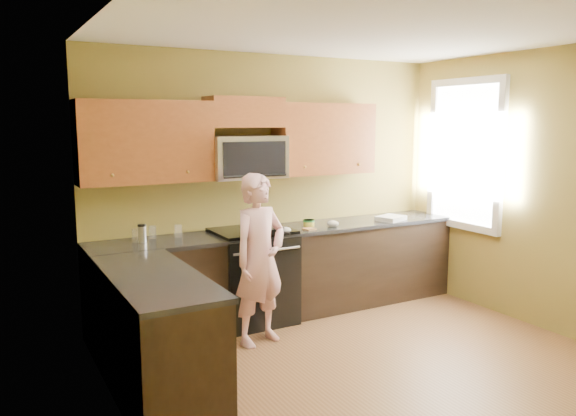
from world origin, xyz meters
TOP-DOWN VIEW (x-y plane):
  - floor at (0.00, 0.00)m, footprint 4.00×4.00m
  - ceiling at (0.00, 0.00)m, footprint 4.00×4.00m
  - wall_back at (0.00, 2.00)m, footprint 4.00×0.00m
  - wall_left at (-2.00, 0.00)m, footprint 0.00×4.00m
  - wall_right at (2.00, 0.00)m, footprint 0.00×4.00m
  - cabinet_back_run at (0.00, 1.70)m, footprint 4.00×0.60m
  - cabinet_left_run at (-1.70, 0.60)m, footprint 0.60×1.60m
  - countertop_back at (0.00, 1.69)m, footprint 4.00×0.62m
  - countertop_left at (-1.69, 0.60)m, footprint 0.62×1.60m
  - stove at (-0.40, 1.68)m, footprint 0.76×0.65m
  - microwave at (-0.40, 1.80)m, footprint 0.76×0.40m
  - upper_cab_left at (-1.39, 1.83)m, footprint 1.22×0.33m
  - upper_cab_right at (0.54, 1.83)m, footprint 1.12×0.33m
  - upper_cab_over_mw at (-0.40, 1.83)m, footprint 0.76×0.33m
  - window at (1.98, 1.20)m, footprint 0.06×1.06m
  - woman at (-0.58, 1.15)m, footprint 0.65×0.51m
  - frying_pan at (-0.32, 1.42)m, footprint 0.34×0.50m
  - butter_tub at (0.27, 1.69)m, footprint 0.15×0.15m
  - toast_slice at (0.17, 1.52)m, footprint 0.13×0.13m
  - napkin_a at (-0.13, 1.48)m, footprint 0.14×0.14m
  - napkin_b at (0.47, 1.54)m, footprint 0.14×0.15m
  - dish_towel at (1.25, 1.55)m, footprint 0.36×0.33m
  - travel_mug at (-1.47, 1.75)m, footprint 0.09×0.09m
  - glass_a at (-1.35, 1.86)m, footprint 0.08×0.08m
  - glass_b at (-1.52, 1.79)m, footprint 0.08×0.08m
  - glass_c at (-1.12, 1.80)m, footprint 0.09×0.09m

SIDE VIEW (x-z plane):
  - floor at x=0.00m, z-range 0.00..0.00m
  - cabinet_back_run at x=0.00m, z-range 0.00..0.88m
  - cabinet_left_run at x=-1.70m, z-range 0.00..0.88m
  - stove at x=-0.40m, z-range 0.00..0.95m
  - woman at x=-0.58m, z-range 0.00..1.56m
  - countertop_back at x=0.00m, z-range 0.88..0.92m
  - countertop_left at x=-1.69m, z-range 0.88..0.92m
  - butter_tub at x=0.27m, z-range 0.88..0.96m
  - travel_mug at x=-1.47m, z-range 0.84..1.00m
  - toast_slice at x=0.17m, z-range 0.92..0.93m
  - dish_towel at x=1.25m, z-range 0.92..0.97m
  - frying_pan at x=-0.32m, z-range 0.92..0.98m
  - napkin_a at x=-0.13m, z-range 0.92..0.98m
  - napkin_b at x=0.47m, z-range 0.92..0.99m
  - glass_a at x=-1.35m, z-range 0.92..1.04m
  - glass_b at x=-1.52m, z-range 0.92..1.04m
  - glass_c at x=-1.12m, z-range 0.92..1.04m
  - wall_back at x=0.00m, z-range -0.65..3.35m
  - wall_left at x=-2.00m, z-range -0.65..3.35m
  - wall_right at x=2.00m, z-range -0.65..3.35m
  - microwave at x=-0.40m, z-range 1.24..1.66m
  - upper_cab_left at x=-1.39m, z-range 1.07..1.82m
  - upper_cab_right at x=0.54m, z-range 1.07..1.82m
  - window at x=1.98m, z-range 0.82..2.48m
  - upper_cab_over_mw at x=-0.40m, z-range 1.95..2.25m
  - ceiling at x=0.00m, z-range 2.70..2.70m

